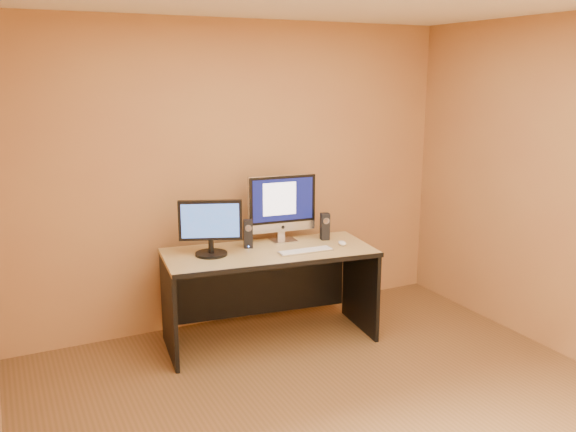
{
  "coord_description": "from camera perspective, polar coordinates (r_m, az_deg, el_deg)",
  "views": [
    {
      "loc": [
        -1.89,
        -2.86,
        2.16
      ],
      "look_at": [
        0.16,
        1.31,
        1.07
      ],
      "focal_mm": 38.0,
      "sensor_mm": 36.0,
      "label": 1
    }
  ],
  "objects": [
    {
      "name": "speaker_left",
      "position": [
        4.96,
        -3.76,
        -1.67
      ],
      "size": [
        0.09,
        0.09,
        0.23
      ],
      "primitive_type": null,
      "rotation": [
        0.0,
        0.0,
        -0.31
      ],
      "color": "black",
      "rests_on": "desk"
    },
    {
      "name": "imac",
      "position": [
        5.1,
        -0.44,
        0.77
      ],
      "size": [
        0.61,
        0.27,
        0.57
      ],
      "primitive_type": null,
      "rotation": [
        0.0,
        0.0,
        -0.08
      ],
      "color": "#AFB0B4",
      "rests_on": "desk"
    },
    {
      "name": "keyboard",
      "position": [
        4.85,
        1.67,
        -3.28
      ],
      "size": [
        0.45,
        0.14,
        0.02
      ],
      "primitive_type": "cube",
      "rotation": [
        0.0,
        0.0,
        -0.03
      ],
      "color": "silver",
      "rests_on": "desk"
    },
    {
      "name": "speaker_right",
      "position": [
        5.19,
        3.47,
        -0.98
      ],
      "size": [
        0.09,
        0.09,
        0.23
      ],
      "primitive_type": null,
      "rotation": [
        0.0,
        0.0,
        -0.23
      ],
      "color": "black",
      "rests_on": "desk"
    },
    {
      "name": "desk",
      "position": [
        5.01,
        -1.72,
        -7.49
      ],
      "size": [
        1.74,
        0.92,
        0.77
      ],
      "primitive_type": null,
      "rotation": [
        0.0,
        0.0,
        -0.12
      ],
      "color": "tan",
      "rests_on": "ground"
    },
    {
      "name": "walls",
      "position": [
        3.53,
        7.11,
        -0.94
      ],
      "size": [
        4.0,
        4.0,
        2.6
      ],
      "primitive_type": null,
      "color": "#A77843",
      "rests_on": "ground"
    },
    {
      "name": "cable_b",
      "position": [
        5.25,
        -0.66,
        -2.04
      ],
      "size": [
        0.08,
        0.18,
        0.01
      ],
      "primitive_type": "cylinder",
      "rotation": [
        1.57,
        0.0,
        -0.41
      ],
      "color": "black",
      "rests_on": "desk"
    },
    {
      "name": "floor",
      "position": [
        4.05,
        6.56,
        -19.07
      ],
      "size": [
        4.0,
        4.0,
        0.0
      ],
      "primitive_type": "plane",
      "color": "brown",
      "rests_on": "ground"
    },
    {
      "name": "mouse",
      "position": [
        5.06,
        5.09,
        -2.53
      ],
      "size": [
        0.08,
        0.12,
        0.04
      ],
      "primitive_type": "ellipsoid",
      "rotation": [
        0.0,
        0.0,
        -0.18
      ],
      "color": "white",
      "rests_on": "desk"
    },
    {
      "name": "second_monitor",
      "position": [
        4.75,
        -7.26,
        -1.12
      ],
      "size": [
        0.56,
        0.41,
        0.44
      ],
      "primitive_type": null,
      "rotation": [
        0.0,
        0.0,
        -0.36
      ],
      "color": "black",
      "rests_on": "desk"
    },
    {
      "name": "cable_a",
      "position": [
        5.23,
        -0.36,
        -2.12
      ],
      "size": [
        0.05,
        0.23,
        0.01
      ],
      "primitive_type": "cylinder",
      "rotation": [
        1.57,
        0.0,
        0.2
      ],
      "color": "black",
      "rests_on": "desk"
    }
  ]
}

